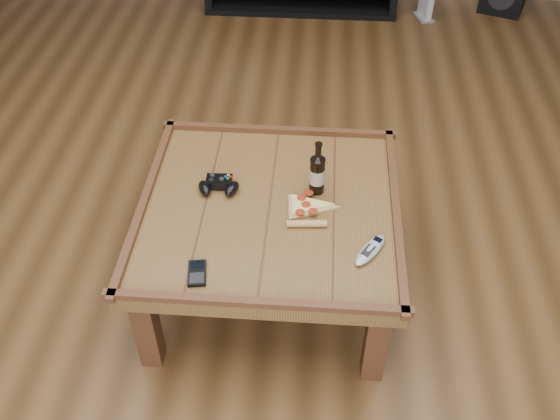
# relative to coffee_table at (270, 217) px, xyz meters

# --- Properties ---
(ground) EXTENTS (6.00, 6.00, 0.00)m
(ground) POSITION_rel_coffee_table_xyz_m (0.00, 0.00, -0.39)
(ground) COLOR #452B13
(ground) RESTS_ON ground
(coffee_table) EXTENTS (1.03, 1.03, 0.48)m
(coffee_table) POSITION_rel_coffee_table_xyz_m (0.00, 0.00, 0.00)
(coffee_table) COLOR #533617
(coffee_table) RESTS_ON ground
(beer_bottle) EXTENTS (0.06, 0.06, 0.23)m
(beer_bottle) POSITION_rel_coffee_table_xyz_m (0.18, 0.10, 0.15)
(beer_bottle) COLOR black
(beer_bottle) RESTS_ON coffee_table
(game_controller) EXTENTS (0.18, 0.12, 0.05)m
(game_controller) POSITION_rel_coffee_table_xyz_m (-0.21, 0.08, 0.08)
(game_controller) COLOR black
(game_controller) RESTS_ON coffee_table
(pizza_slice) EXTENTS (0.18, 0.28, 0.03)m
(pizza_slice) POSITION_rel_coffee_table_xyz_m (0.14, -0.02, 0.07)
(pizza_slice) COLOR tan
(pizza_slice) RESTS_ON coffee_table
(smartphone) EXTENTS (0.08, 0.12, 0.02)m
(smartphone) POSITION_rel_coffee_table_xyz_m (-0.22, -0.37, 0.07)
(smartphone) COLOR black
(smartphone) RESTS_ON coffee_table
(remote_control) EXTENTS (0.15, 0.19, 0.03)m
(remote_control) POSITION_rel_coffee_table_xyz_m (0.38, -0.22, 0.07)
(remote_control) COLOR #A1A8AF
(remote_control) RESTS_ON coffee_table
(game_console) EXTENTS (0.15, 0.20, 0.22)m
(game_console) POSITION_rel_coffee_table_xyz_m (0.91, 2.60, -0.29)
(game_console) COLOR gray
(game_console) RESTS_ON ground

